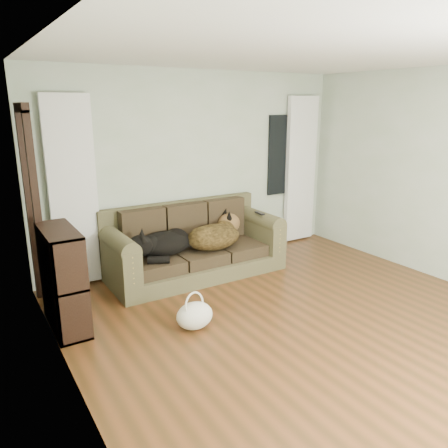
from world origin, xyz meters
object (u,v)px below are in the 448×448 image
sofa (195,241)px  bookshelf (63,280)px  dog_shepherd (215,237)px  dog_black_lab (162,245)px  tote_bag (195,313)px

sofa → bookshelf: bookshelf is taller
sofa → dog_shepherd: size_ratio=2.86×
sofa → dog_shepherd: bearing=-19.0°
dog_black_lab → tote_bag: 1.31m
dog_black_lab → dog_shepherd: dog_shepherd is taller
sofa → bookshelf: size_ratio=2.22×
sofa → bookshelf: 1.85m
dog_black_lab → bookshelf: 1.39m
bookshelf → tote_bag: bearing=-41.8°
dog_black_lab → tote_bag: size_ratio=1.89×
dog_shepherd → bookshelf: bookshelf is taller
sofa → tote_bag: sofa is taller
tote_bag → sofa: bearing=61.4°
sofa → tote_bag: 1.48m
dog_black_lab → tote_bag: dog_black_lab is taller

